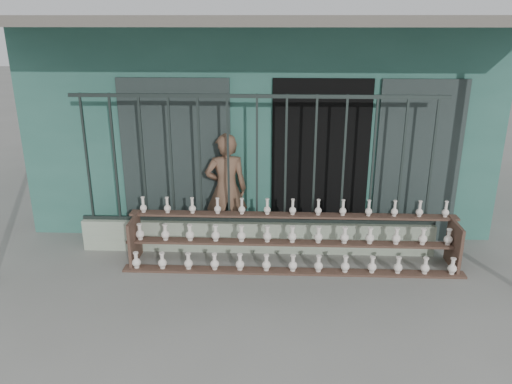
{
  "coord_description": "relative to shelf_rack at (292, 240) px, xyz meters",
  "views": [
    {
      "loc": [
        0.26,
        -5.24,
        3.18
      ],
      "look_at": [
        0.0,
        1.0,
        1.0
      ],
      "focal_mm": 35.0,
      "sensor_mm": 36.0,
      "label": 1
    }
  ],
  "objects": [
    {
      "name": "shelf_rack",
      "position": [
        0.0,
        0.0,
        0.0
      ],
      "size": [
        4.5,
        0.68,
        0.85
      ],
      "color": "brown",
      "rests_on": "ground"
    },
    {
      "name": "elderly_woman",
      "position": [
        -0.95,
        0.68,
        0.47
      ],
      "size": [
        0.66,
        0.49,
        1.67
      ],
      "primitive_type": "imported",
      "rotation": [
        0.0,
        0.0,
        3.3
      ],
      "color": "brown",
      "rests_on": "ground"
    },
    {
      "name": "workshop_building",
      "position": [
        -0.49,
        3.35,
        1.26
      ],
      "size": [
        7.4,
        6.6,
        3.21
      ],
      "color": "#306659",
      "rests_on": "ground"
    },
    {
      "name": "security_fence",
      "position": [
        -0.5,
        0.42,
        0.99
      ],
      "size": [
        5.0,
        0.04,
        1.8
      ],
      "color": "#283330",
      "rests_on": "parapet_wall"
    },
    {
      "name": "ground",
      "position": [
        -0.5,
        -0.88,
        -0.36
      ],
      "size": [
        60.0,
        60.0,
        0.0
      ],
      "primitive_type": "plane",
      "color": "slate"
    },
    {
      "name": "parapet_wall",
      "position": [
        -0.5,
        0.42,
        -0.14
      ],
      "size": [
        5.0,
        0.2,
        0.45
      ],
      "primitive_type": "cube",
      "color": "#A3B299",
      "rests_on": "ground"
    }
  ]
}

